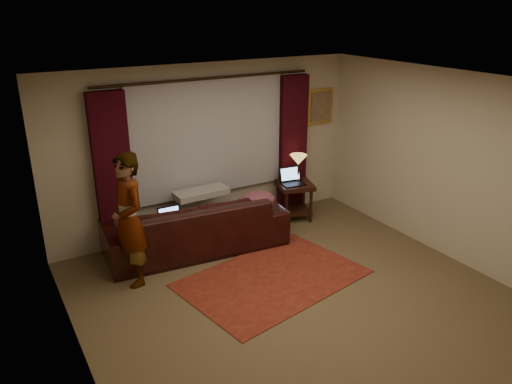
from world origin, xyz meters
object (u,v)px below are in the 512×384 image
at_px(sofa, 195,215).
at_px(person, 129,220).
at_px(end_table, 295,201).
at_px(laptop_table, 293,177).
at_px(tiffany_lamp, 298,168).
at_px(laptop_sofa, 172,218).

relative_size(sofa, person, 1.50).
distance_m(end_table, laptop_table, 0.45).
bearing_deg(laptop_table, person, -160.62).
distance_m(sofa, end_table, 1.89).
relative_size(sofa, end_table, 4.15).
relative_size(end_table, person, 0.36).
bearing_deg(person, tiffany_lamp, 95.56).
height_order(end_table, person, person).
xyz_separation_m(sofa, end_table, (1.87, 0.17, -0.21)).
bearing_deg(sofa, person, 27.72).
height_order(laptop_sofa, person, person).
distance_m(tiffany_lamp, laptop_table, 0.21).
bearing_deg(end_table, person, -168.17).
relative_size(end_table, laptop_table, 1.58).
bearing_deg(laptop_sofa, end_table, 9.30).
height_order(tiffany_lamp, person, person).
bearing_deg(person, sofa, 105.29).
height_order(laptop_table, person, person).
bearing_deg(sofa, laptop_sofa, 25.47).
height_order(sofa, laptop_table, sofa).
distance_m(sofa, tiffany_lamp, 2.01).
distance_m(end_table, person, 3.06).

